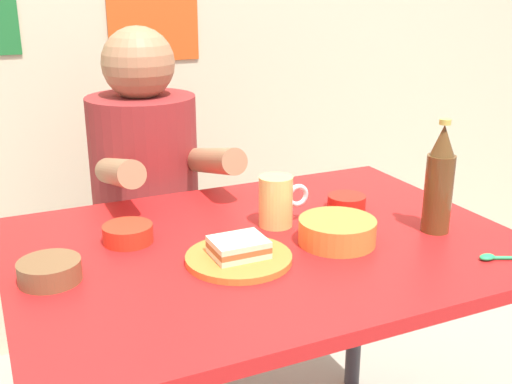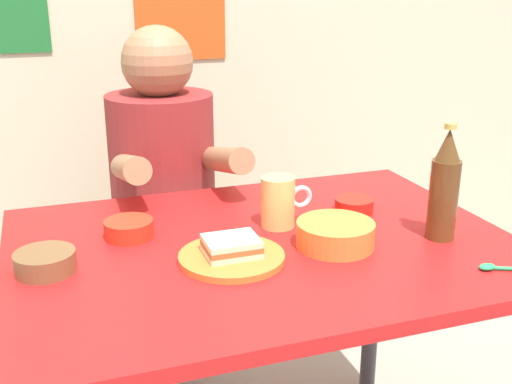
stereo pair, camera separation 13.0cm
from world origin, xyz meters
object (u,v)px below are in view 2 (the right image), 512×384
(beer_mug, at_px, (279,202))
(person_seated, at_px, (163,162))
(dining_table, at_px, (263,280))
(plate_orange, at_px, (232,257))
(soup_bowl_orange, at_px, (335,233))
(stool, at_px, (168,284))
(beer_bottle, at_px, (444,188))
(sandwich, at_px, (231,246))

(beer_mug, bearing_deg, person_seated, 107.29)
(dining_table, distance_m, beer_mug, 0.18)
(plate_orange, height_order, soup_bowl_orange, soup_bowl_orange)
(stool, bearing_deg, soup_bowl_orange, -71.03)
(dining_table, bearing_deg, person_seated, 99.44)
(plate_orange, relative_size, beer_bottle, 0.84)
(stool, bearing_deg, person_seated, -90.00)
(stool, xyz_separation_m, person_seated, (0.00, -0.01, 0.42))
(dining_table, xyz_separation_m, plate_orange, (-0.09, -0.07, 0.10))
(plate_orange, bearing_deg, sandwich, 0.00)
(beer_bottle, relative_size, soup_bowl_orange, 1.54)
(dining_table, bearing_deg, stool, 99.28)
(dining_table, xyz_separation_m, beer_mug, (0.07, 0.08, 0.15))
(plate_orange, height_order, beer_bottle, beer_bottle)
(dining_table, relative_size, stool, 2.44)
(dining_table, height_order, stool, dining_table)
(sandwich, bearing_deg, stool, 90.65)
(stool, height_order, sandwich, sandwich)
(person_seated, bearing_deg, sandwich, -89.33)
(person_seated, bearing_deg, soup_bowl_orange, -70.75)
(stool, height_order, soup_bowl_orange, soup_bowl_orange)
(stool, distance_m, beer_mug, 0.73)
(person_seated, distance_m, plate_orange, 0.69)
(dining_table, bearing_deg, soup_bowl_orange, -27.80)
(beer_mug, xyz_separation_m, beer_bottle, (0.32, -0.18, 0.06))
(person_seated, distance_m, soup_bowl_orange, 0.73)
(dining_table, xyz_separation_m, person_seated, (-0.10, 0.62, 0.12))
(plate_orange, relative_size, soup_bowl_orange, 1.29)
(dining_table, height_order, sandwich, sandwich)
(plate_orange, distance_m, beer_mug, 0.22)
(stool, bearing_deg, beer_bottle, -56.72)
(stool, xyz_separation_m, beer_mug, (0.17, -0.55, 0.45))
(stool, bearing_deg, plate_orange, -89.35)
(person_seated, height_order, beer_bottle, person_seated)
(person_seated, height_order, sandwich, person_seated)
(dining_table, distance_m, soup_bowl_orange, 0.20)
(beer_mug, relative_size, beer_bottle, 0.48)
(soup_bowl_orange, bearing_deg, sandwich, 179.36)
(beer_mug, height_order, beer_bottle, beer_bottle)
(stool, bearing_deg, sandwich, -89.35)
(sandwich, bearing_deg, beer_bottle, -4.48)
(sandwich, bearing_deg, beer_mug, 42.51)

